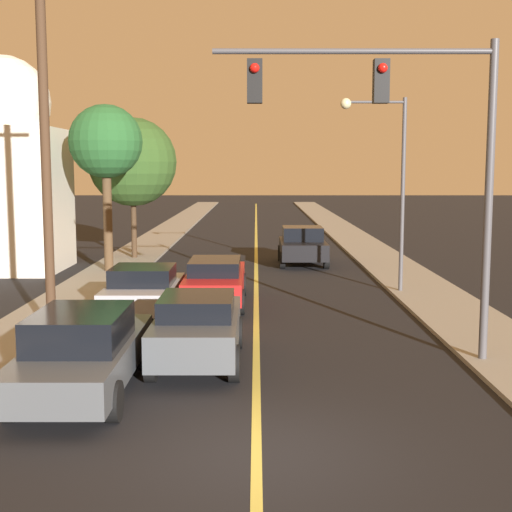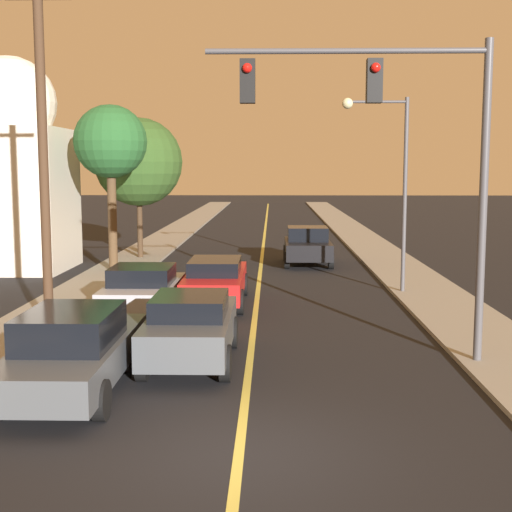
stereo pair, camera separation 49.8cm
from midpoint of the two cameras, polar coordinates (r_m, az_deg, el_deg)
ground_plane at (r=11.04m, az=-1.32°, el=-15.63°), size 200.00×200.00×0.00m
road_surface at (r=46.37m, az=-0.32°, el=1.83°), size 9.09×80.00×0.01m
sidewalk_left at (r=46.76m, az=-7.44°, el=1.88°), size 2.50×80.00×0.12m
sidewalk_right at (r=46.70m, az=6.82°, el=1.88°), size 2.50×80.00×0.12m
car_near_lane_front at (r=15.61m, az=-5.62°, el=-5.68°), size 1.88×4.33×1.55m
car_near_lane_second at (r=22.23m, az=-3.93°, el=-1.92°), size 1.87×5.08×1.45m
car_outer_lane_front at (r=14.00m, az=-14.68°, el=-7.35°), size 1.98×5.15×1.62m
car_outer_lane_second at (r=21.03m, az=-9.65°, el=-2.67°), size 2.09×4.14×1.43m
car_far_oncoming at (r=31.41m, az=3.28°, el=0.85°), size 2.08×4.07×1.67m
traffic_signal_mast at (r=15.45m, az=10.74°, el=9.73°), size 5.95×0.42×6.79m
streetlamp_right at (r=24.19m, az=9.79°, el=7.17°), size 2.20×0.36×6.43m
utility_pole_left at (r=18.36m, az=-17.27°, el=8.09°), size 1.60×0.24×8.80m
tree_left_near at (r=29.20m, az=-12.43°, el=8.82°), size 2.91×2.91×6.63m
tree_left_far at (r=33.30m, az=-10.29°, el=7.40°), size 4.03×4.03×6.41m
domed_building_left at (r=31.23m, az=-19.79°, el=6.53°), size 4.42×4.42×8.77m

